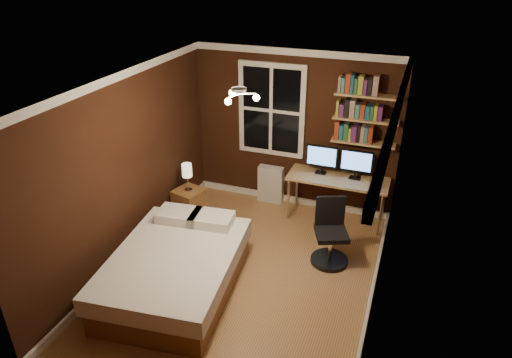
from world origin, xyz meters
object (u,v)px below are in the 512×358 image
(bed, at_px, (176,269))
(desk_lamp, at_px, (381,174))
(nightstand, at_px, (190,204))
(bedside_lamp, at_px, (187,177))
(monitor_left, at_px, (322,160))
(office_chair, at_px, (330,239))
(monitor_right, at_px, (356,165))
(desk, at_px, (338,182))
(radiator, at_px, (271,184))

(bed, xyz_separation_m, desk_lamp, (2.12, 2.16, 0.65))
(nightstand, relative_size, bedside_lamp, 1.15)
(monitor_left, bearing_deg, bedside_lamp, -155.27)
(monitor_left, relative_size, office_chair, 0.53)
(nightstand, distance_m, monitor_right, 2.58)
(bed, height_order, bedside_lamp, bedside_lamp)
(bedside_lamp, xyz_separation_m, monitor_right, (2.34, 0.84, 0.22))
(bedside_lamp, height_order, monitor_right, monitor_right)
(bedside_lamp, bearing_deg, monitor_right, 19.77)
(bed, xyz_separation_m, bedside_lamp, (-0.61, 1.52, 0.43))
(nightstand, bearing_deg, bed, -52.93)
(monitor_left, xyz_separation_m, monitor_right, (0.51, 0.00, 0.00))
(bedside_lamp, relative_size, monitor_left, 0.90)
(bed, bearing_deg, desk_lamp, 39.16)
(bed, bearing_deg, desk, 50.24)
(bedside_lamp, bearing_deg, bed, -68.10)
(radiator, bearing_deg, bedside_lamp, -136.26)
(monitor_right, relative_size, desk_lamp, 1.09)
(nightstand, distance_m, radiator, 1.38)
(desk_lamp, bearing_deg, desk, 168.66)
(radiator, distance_m, desk_lamp, 1.86)
(bedside_lamp, relative_size, desk, 0.29)
(bed, bearing_deg, bedside_lamp, 105.46)
(nightstand, height_order, desk_lamp, desk_lamp)
(office_chair, bearing_deg, bedside_lamp, 149.69)
(monitor_right, bearing_deg, radiator, 175.21)
(bedside_lamp, height_order, desk, bedside_lamp)
(radiator, bearing_deg, office_chair, -45.33)
(radiator, bearing_deg, desk, -9.57)
(radiator, distance_m, office_chair, 1.77)
(bed, xyz_separation_m, desk, (1.50, 2.28, 0.36))
(office_chair, bearing_deg, monitor_left, 87.32)
(bedside_lamp, distance_m, desk, 2.25)
(bedside_lamp, height_order, office_chair, bedside_lamp)
(office_chair, bearing_deg, desk_lamp, 40.61)
(desk_lamp, bearing_deg, bed, -134.41)
(nightstand, xyz_separation_m, office_chair, (2.25, -0.31, 0.08))
(radiator, height_order, desk_lamp, desk_lamp)
(nightstand, height_order, office_chair, office_chair)
(desk, distance_m, office_chair, 1.13)
(nightstand, relative_size, monitor_left, 1.04)
(desk_lamp, distance_m, office_chair, 1.22)
(nightstand, xyz_separation_m, monitor_left, (1.83, 0.84, 0.68))
(bed, xyz_separation_m, monitor_right, (1.74, 2.36, 0.65))
(radiator, xyz_separation_m, office_chair, (1.25, -1.26, 0.02))
(bedside_lamp, xyz_separation_m, desk, (2.11, 0.77, -0.07))
(bed, xyz_separation_m, radiator, (0.39, 2.47, 0.03))
(desk, height_order, desk_lamp, desk_lamp)
(nightstand, height_order, monitor_right, monitor_right)
(nightstand, relative_size, desk, 0.33)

